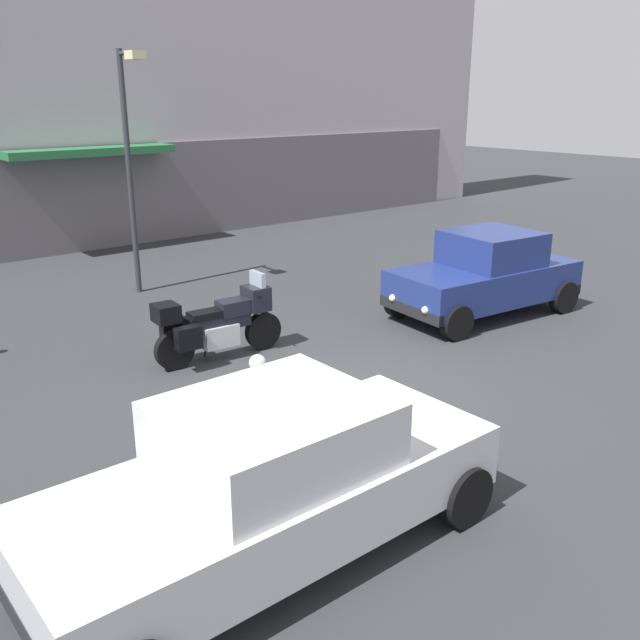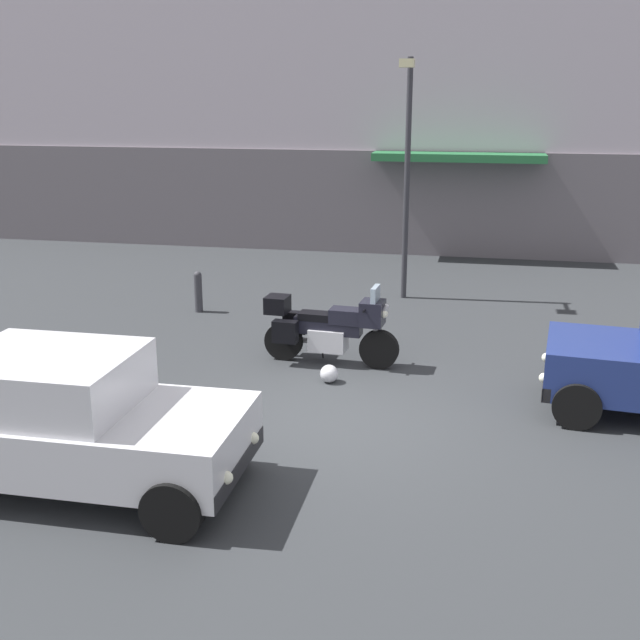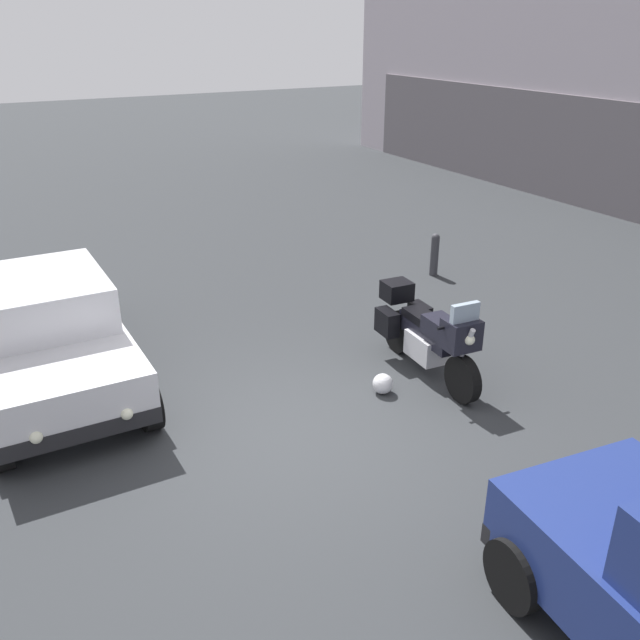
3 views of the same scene
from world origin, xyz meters
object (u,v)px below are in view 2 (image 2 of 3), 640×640
object	(u,v)px
car_sedan_far	(48,419)
bollard_curbside	(198,290)
motorcycle	(328,327)
helmet	(329,374)
streetlamp_curbside	(407,157)

from	to	relation	value
car_sedan_far	bollard_curbside	bearing A→B (deg)	96.95
motorcycle	bollard_curbside	size ratio (longest dim) A/B	2.69
motorcycle	helmet	world-z (taller)	motorcycle
car_sedan_far	streetlamp_curbside	bearing A→B (deg)	71.26
bollard_curbside	streetlamp_curbside	bearing A→B (deg)	24.93
motorcycle	streetlamp_curbside	world-z (taller)	streetlamp_curbside
car_sedan_far	bollard_curbside	world-z (taller)	car_sedan_far
helmet	car_sedan_far	xyz separation A→B (m)	(-2.47, -3.82, 0.64)
motorcycle	bollard_curbside	distance (m)	4.12
streetlamp_curbside	bollard_curbside	size ratio (longest dim) A/B	5.93
motorcycle	car_sedan_far	size ratio (longest dim) A/B	0.49
helmet	bollard_curbside	world-z (taller)	bollard_curbside
helmet	streetlamp_curbside	xyz separation A→B (m)	(0.60, 5.30, 2.88)
streetlamp_curbside	bollard_curbside	xyz separation A→B (m)	(-3.97, -1.85, -2.58)
helmet	motorcycle	bearing A→B (deg)	102.17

